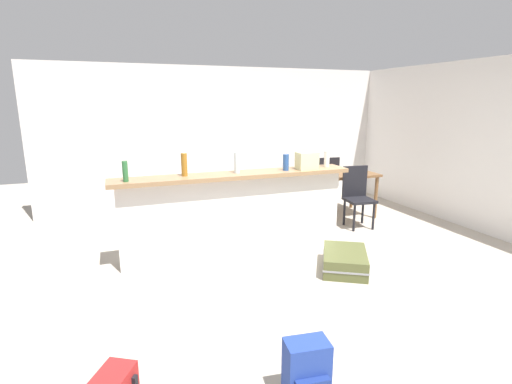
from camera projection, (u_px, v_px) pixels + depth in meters
name	position (u px, v px, depth m)	size (l,w,h in m)	color
ground_plane	(302.00, 266.00, 4.61)	(13.00, 13.00, 0.05)	#ADA393
wall_back	(228.00, 137.00, 7.10)	(6.60, 0.10, 2.50)	silver
wall_right	(482.00, 147.00, 5.63)	(0.10, 6.00, 2.50)	silver
partition_half_wall	(236.00, 216.00, 4.81)	(2.80, 0.20, 1.00)	silver
bar_countertop	(235.00, 175.00, 4.69)	(2.96, 0.40, 0.05)	#93704C
bottle_green	(125.00, 171.00, 4.16)	(0.06, 0.06, 0.23)	#2D6B38
bottle_amber	(184.00, 165.00, 4.47)	(0.07, 0.07, 0.27)	#9E661E
bottle_clear	(237.00, 163.00, 4.66)	(0.07, 0.07, 0.25)	silver
bottle_blue	(286.00, 162.00, 4.84)	(0.08, 0.08, 0.21)	#284C89
bottle_white	(327.00, 159.00, 5.12)	(0.07, 0.07, 0.21)	silver
grocery_bag	(307.00, 161.00, 4.94)	(0.26, 0.18, 0.22)	beige
dining_table	(340.00, 178.00, 6.44)	(1.10, 0.80, 0.74)	brown
dining_chair_near_partition	(357.00, 194.00, 5.92)	(0.44, 0.44, 0.93)	black
dining_chair_far_side	(326.00, 180.00, 6.98)	(0.44, 0.44, 0.93)	black
suitcase_flat_olive	(345.00, 260.00, 4.44)	(0.78, 0.88, 0.22)	#51562D
backpack_blue	(307.00, 373.00, 2.47)	(0.30, 0.27, 0.42)	#233D93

